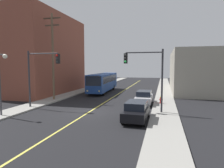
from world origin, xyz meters
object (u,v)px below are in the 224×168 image
Objects in this scene: city_bus at (103,82)px; traffic_signal_right_corner at (146,69)px; parked_car_silver at (144,97)px; utility_pole_near at (53,53)px; street_lamp_left at (1,75)px; parked_car_black at (136,111)px; traffic_signal_left_corner at (41,68)px; fire_hydrant at (161,100)px.

city_bus is 16.64m from traffic_signal_right_corner.
parked_car_silver is at bearing -50.50° from city_bus.
traffic_signal_right_corner is at bearing -83.07° from parked_car_silver.
utility_pole_near is at bearing -179.07° from parked_car_silver.
street_lamp_left is at bearing -101.11° from city_bus.
utility_pole_near is 9.20m from street_lamp_left.
parked_car_silver is (-0.06, 7.29, 0.00)m from parked_car_black.
street_lamp_left is (-1.42, -3.92, -0.56)m from traffic_signal_left_corner.
traffic_signal_left_corner is at bearing 168.20° from parked_car_black.
street_lamp_left is 16.93m from fire_hydrant.
parked_car_black is (8.08, -17.03, -0.98)m from city_bus.
traffic_signal_right_corner reaches higher than parked_car_black.
utility_pole_near is 14.93m from fire_hydrant.
city_bus is 12.65m from parked_car_silver.
parked_car_black reaches higher than fire_hydrant.
traffic_signal_left_corner reaches higher than parked_car_silver.
traffic_signal_left_corner is 13.96m from fire_hydrant.
utility_pole_near is 13.24× the size of fire_hydrant.
street_lamp_left reaches higher than parked_car_black.
traffic_signal_right_corner reaches higher than fire_hydrant.
utility_pole_near is 13.18m from traffic_signal_right_corner.
traffic_signal_right_corner is at bearing 4.31° from traffic_signal_left_corner.
city_bus is 2.04× the size of traffic_signal_left_corner.
utility_pole_near reaches higher than traffic_signal_left_corner.
traffic_signal_left_corner is (-10.30, -5.13, 3.46)m from parked_car_silver.
fire_hydrant is (13.80, 0.61, -5.65)m from utility_pole_near.
fire_hydrant is at bearing 2.53° from utility_pole_near.
parked_car_black is 14.87m from utility_pole_near.
traffic_signal_right_corner is (0.47, 2.98, 3.46)m from parked_car_black.
parked_car_silver is 5.56m from traffic_signal_right_corner.
city_bus is 2.78× the size of parked_car_silver.
parked_car_silver is 0.73× the size of traffic_signal_left_corner.
utility_pole_near is (-3.81, -9.93, 4.41)m from city_bus.
utility_pole_near reaches higher than parked_car_silver.
city_bus reaches higher than parked_car_black.
parked_car_black is 0.40× the size of utility_pole_near.
traffic_signal_right_corner is 1.09× the size of street_lamp_left.
parked_car_black is 5.29× the size of fire_hydrant.
fire_hydrant is at bearing 76.13° from parked_car_black.
parked_car_silver is at bearing 96.93° from traffic_signal_right_corner.
parked_car_black is at bearing -11.80° from traffic_signal_left_corner.
parked_car_black is at bearing -64.61° from city_bus.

